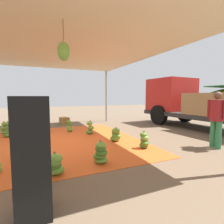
% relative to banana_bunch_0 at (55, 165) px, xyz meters
% --- Properties ---
extents(ground_plane, '(40.00, 40.00, 0.00)m').
position_rel_banana_bunch_0_xyz_m(ground_plane, '(-2.40, 3.21, -0.20)').
color(ground_plane, brown).
extents(tarp_orange, '(5.31, 5.32, 0.01)m').
position_rel_banana_bunch_0_xyz_m(tarp_orange, '(-2.40, 0.21, -0.19)').
color(tarp_orange, '#E05B23').
rests_on(tarp_orange, ground).
extents(tent_canopy, '(8.00, 7.00, 2.99)m').
position_rel_banana_bunch_0_xyz_m(tent_canopy, '(-2.39, 0.12, 2.70)').
color(tent_canopy, '#9EA0A5').
rests_on(tent_canopy, ground).
extents(banana_bunch_0, '(0.42, 0.44, 0.44)m').
position_rel_banana_bunch_0_xyz_m(banana_bunch_0, '(0.00, 0.00, 0.00)').
color(banana_bunch_0, '#60932D').
rests_on(banana_bunch_0, tarp_orange).
extents(banana_bunch_1, '(0.34, 0.33, 0.43)m').
position_rel_banana_bunch_0_xyz_m(banana_bunch_1, '(-1.33, -0.65, -0.00)').
color(banana_bunch_1, '#75A83D').
rests_on(banana_bunch_1, tarp_orange).
extents(banana_bunch_2, '(0.30, 0.31, 0.52)m').
position_rel_banana_bunch_0_xyz_m(banana_bunch_2, '(-3.87, 0.94, 0.04)').
color(banana_bunch_2, '#6B9E38').
rests_on(banana_bunch_2, tarp_orange).
extents(banana_bunch_3, '(0.39, 0.41, 0.52)m').
position_rel_banana_bunch_0_xyz_m(banana_bunch_3, '(-0.20, 0.97, 0.03)').
color(banana_bunch_3, '#60932D').
rests_on(banana_bunch_3, tarp_orange).
extents(banana_bunch_5, '(0.37, 0.34, 0.50)m').
position_rel_banana_bunch_0_xyz_m(banana_bunch_5, '(-0.73, 2.47, 0.02)').
color(banana_bunch_5, '#477523').
rests_on(banana_bunch_5, tarp_orange).
extents(banana_bunch_6, '(0.34, 0.35, 0.57)m').
position_rel_banana_bunch_0_xyz_m(banana_bunch_6, '(-3.86, -1.24, 0.05)').
color(banana_bunch_6, '#518428').
rests_on(banana_bunch_6, tarp_orange).
extents(banana_bunch_7, '(0.30, 0.30, 0.55)m').
position_rel_banana_bunch_0_xyz_m(banana_bunch_7, '(-2.51, -0.07, 0.03)').
color(banana_bunch_7, '#75A83D').
rests_on(banana_bunch_7, tarp_orange).
extents(banana_bunch_9, '(0.47, 0.47, 0.46)m').
position_rel_banana_bunch_0_xyz_m(banana_bunch_9, '(-1.76, 2.06, 0.01)').
color(banana_bunch_9, '#60932D').
rests_on(banana_bunch_9, tarp_orange).
extents(banana_bunch_10, '(0.40, 0.40, 0.53)m').
position_rel_banana_bunch_0_xyz_m(banana_bunch_10, '(-3.12, 1.60, 0.04)').
color(banana_bunch_10, '#518428').
rests_on(banana_bunch_10, tarp_orange).
extents(banana_bunch_11, '(0.47, 0.45, 0.45)m').
position_rel_banana_bunch_0_xyz_m(banana_bunch_11, '(-4.56, -0.17, -0.01)').
color(banana_bunch_11, '#6B9E38').
rests_on(banana_bunch_11, tarp_orange).
extents(banana_bunch_12, '(0.34, 0.31, 0.52)m').
position_rel_banana_bunch_0_xyz_m(banana_bunch_12, '(-3.87, -0.33, 0.03)').
color(banana_bunch_12, '#6B9E38').
rests_on(banana_bunch_12, tarp_orange).
extents(banana_bunch_13, '(0.33, 0.36, 0.52)m').
position_rel_banana_bunch_0_xyz_m(banana_bunch_13, '(-4.39, -1.42, 0.03)').
color(banana_bunch_13, '#60932D').
rests_on(banana_bunch_13, tarp_orange).
extents(cargo_truck_main, '(6.87, 2.71, 2.40)m').
position_rel_banana_bunch_0_xyz_m(cargo_truck_main, '(-1.99, 6.70, 1.02)').
color(cargo_truck_main, '#2D2D2D').
rests_on(cargo_truck_main, ground).
extents(worker_0, '(0.59, 0.36, 1.60)m').
position_rel_banana_bunch_0_xyz_m(worker_0, '(0.03, 4.35, 0.73)').
color(worker_0, '#337A4C').
rests_on(worker_0, ground).
extents(speaker_stack, '(0.51, 0.43, 1.47)m').
position_rel_banana_bunch_0_xyz_m(speaker_stack, '(1.02, -0.34, 0.54)').
color(speaker_stack, black).
rests_on(speaker_stack, ground).
extents(crate_0, '(0.60, 0.50, 0.34)m').
position_rel_banana_bunch_0_xyz_m(crate_0, '(-6.17, 1.08, -0.03)').
color(crate_0, olive).
rests_on(crate_0, ground).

